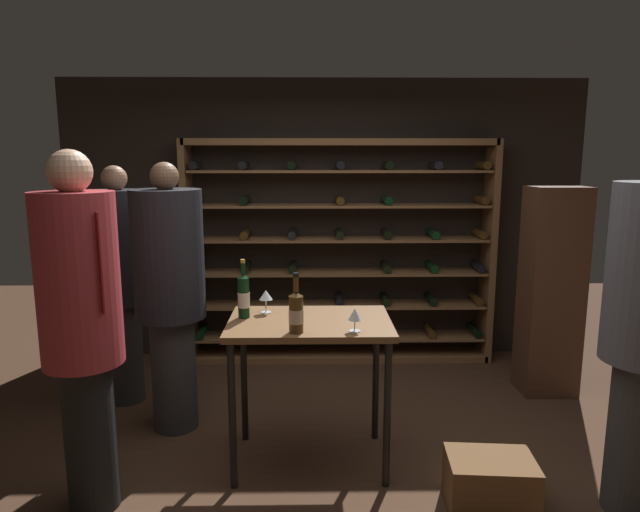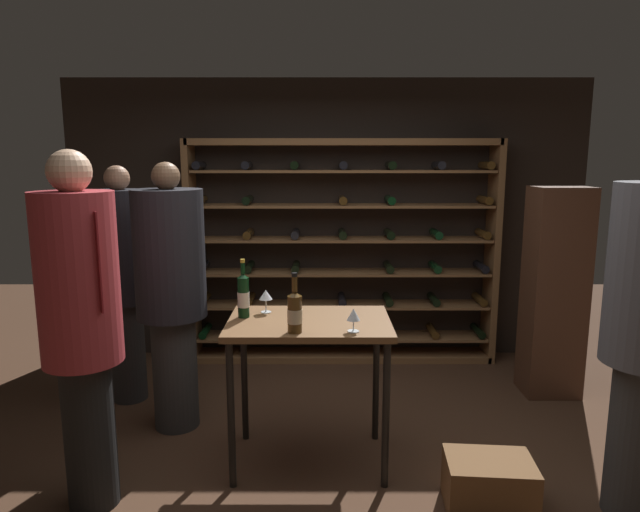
{
  "view_description": "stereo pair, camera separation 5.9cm",
  "coord_description": "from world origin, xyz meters",
  "px_view_note": "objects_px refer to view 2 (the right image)",
  "views": [
    {
      "loc": [
        -0.13,
        -3.25,
        1.94
      ],
      "look_at": [
        -0.07,
        0.21,
        1.32
      ],
      "focal_mm": 30.89,
      "sensor_mm": 36.0,
      "label": 1
    },
    {
      "loc": [
        -0.07,
        -3.25,
        1.94
      ],
      "look_at": [
        -0.07,
        0.21,
        1.32
      ],
      "focal_mm": 30.89,
      "sensor_mm": 36.0,
      "label": 2
    }
  ],
  "objects_px": {
    "wine_glass_stemmed_left": "(266,296)",
    "wine_bottle_black_capsule": "(295,312)",
    "person_host_in_suit": "(81,317)",
    "tasting_table": "(309,338)",
    "display_cabinet": "(554,293)",
    "wine_glass_stemmed_center": "(354,315)",
    "wine_bottle_green_slim": "(244,295)",
    "person_bystander_red_print": "(123,273)",
    "wine_crate": "(489,484)",
    "person_guest_blue_shirt": "(171,285)",
    "wine_rack": "(343,253)"
  },
  "relations": [
    {
      "from": "person_bystander_red_print",
      "to": "wine_crate",
      "type": "height_order",
      "value": "person_bystander_red_print"
    },
    {
      "from": "wine_glass_stemmed_center",
      "to": "wine_rack",
      "type": "bearing_deg",
      "value": 89.4
    },
    {
      "from": "display_cabinet",
      "to": "wine_glass_stemmed_left",
      "type": "relative_size",
      "value": 11.38
    },
    {
      "from": "person_guest_blue_shirt",
      "to": "person_host_in_suit",
      "type": "relative_size",
      "value": 0.96
    },
    {
      "from": "person_host_in_suit",
      "to": "person_bystander_red_print",
      "type": "bearing_deg",
      "value": 152.63
    },
    {
      "from": "display_cabinet",
      "to": "wine_glass_stemmed_center",
      "type": "relative_size",
      "value": 12.42
    },
    {
      "from": "wine_bottle_black_capsule",
      "to": "person_guest_blue_shirt",
      "type": "bearing_deg",
      "value": 141.33
    },
    {
      "from": "display_cabinet",
      "to": "wine_bottle_green_slim",
      "type": "bearing_deg",
      "value": -157.28
    },
    {
      "from": "person_host_in_suit",
      "to": "wine_glass_stemmed_left",
      "type": "bearing_deg",
      "value": 85.32
    },
    {
      "from": "wine_bottle_green_slim",
      "to": "display_cabinet",
      "type": "bearing_deg",
      "value": 22.72
    },
    {
      "from": "wine_bottle_black_capsule",
      "to": "wine_glass_stemmed_left",
      "type": "height_order",
      "value": "wine_bottle_black_capsule"
    },
    {
      "from": "wine_crate",
      "to": "wine_bottle_black_capsule",
      "type": "height_order",
      "value": "wine_bottle_black_capsule"
    },
    {
      "from": "wine_crate",
      "to": "display_cabinet",
      "type": "bearing_deg",
      "value": 58.23
    },
    {
      "from": "wine_bottle_black_capsule",
      "to": "person_bystander_red_print",
      "type": "bearing_deg",
      "value": 139.92
    },
    {
      "from": "display_cabinet",
      "to": "wine_bottle_green_slim",
      "type": "xyz_separation_m",
      "value": [
        -2.4,
        -1.0,
        0.23
      ]
    },
    {
      "from": "wine_rack",
      "to": "tasting_table",
      "type": "xyz_separation_m",
      "value": [
        -0.28,
        -1.86,
        -0.22
      ]
    },
    {
      "from": "person_bystander_red_print",
      "to": "person_host_in_suit",
      "type": "xyz_separation_m",
      "value": [
        0.27,
        -1.39,
        0.06
      ]
    },
    {
      "from": "wine_rack",
      "to": "display_cabinet",
      "type": "xyz_separation_m",
      "value": [
        1.7,
        -0.79,
        -0.19
      ]
    },
    {
      "from": "wine_crate",
      "to": "wine_glass_stemmed_center",
      "type": "bearing_deg",
      "value": 160.67
    },
    {
      "from": "person_guest_blue_shirt",
      "to": "wine_glass_stemmed_center",
      "type": "xyz_separation_m",
      "value": [
        1.24,
        -0.71,
        -0.01
      ]
    },
    {
      "from": "wine_glass_stemmed_center",
      "to": "person_guest_blue_shirt",
      "type": "bearing_deg",
      "value": 150.15
    },
    {
      "from": "wine_bottle_green_slim",
      "to": "wine_glass_stemmed_left",
      "type": "bearing_deg",
      "value": 39.23
    },
    {
      "from": "wine_bottle_green_slim",
      "to": "wine_glass_stemmed_left",
      "type": "height_order",
      "value": "wine_bottle_green_slim"
    },
    {
      "from": "person_host_in_suit",
      "to": "wine_rack",
      "type": "bearing_deg",
      "value": 108.63
    },
    {
      "from": "person_guest_blue_shirt",
      "to": "person_bystander_red_print",
      "type": "relative_size",
      "value": 1.02
    },
    {
      "from": "wine_crate",
      "to": "wine_bottle_black_capsule",
      "type": "xyz_separation_m",
      "value": [
        -1.09,
        0.25,
        0.93
      ]
    },
    {
      "from": "person_guest_blue_shirt",
      "to": "wine_bottle_green_slim",
      "type": "distance_m",
      "value": 0.71
    },
    {
      "from": "tasting_table",
      "to": "person_bystander_red_print",
      "type": "relative_size",
      "value": 0.53
    },
    {
      "from": "wine_glass_stemmed_center",
      "to": "display_cabinet",
      "type": "bearing_deg",
      "value": 37.1
    },
    {
      "from": "wine_rack",
      "to": "wine_glass_stemmed_left",
      "type": "height_order",
      "value": "wine_rack"
    },
    {
      "from": "wine_glass_stemmed_left",
      "to": "wine_bottle_black_capsule",
      "type": "bearing_deg",
      "value": -63.47
    },
    {
      "from": "tasting_table",
      "to": "wine_bottle_black_capsule",
      "type": "distance_m",
      "value": 0.35
    },
    {
      "from": "wine_glass_stemmed_left",
      "to": "wine_crate",
      "type": "bearing_deg",
      "value": -27.23
    },
    {
      "from": "person_host_in_suit",
      "to": "person_guest_blue_shirt",
      "type": "bearing_deg",
      "value": 127.6
    },
    {
      "from": "person_guest_blue_shirt",
      "to": "wine_bottle_black_capsule",
      "type": "height_order",
      "value": "person_guest_blue_shirt"
    },
    {
      "from": "wine_rack",
      "to": "person_host_in_suit",
      "type": "xyz_separation_m",
      "value": [
        -1.5,
        -2.3,
        0.05
      ]
    },
    {
      "from": "person_guest_blue_shirt",
      "to": "wine_glass_stemmed_left",
      "type": "bearing_deg",
      "value": -150.66
    },
    {
      "from": "person_bystander_red_print",
      "to": "display_cabinet",
      "type": "height_order",
      "value": "person_bystander_red_print"
    },
    {
      "from": "person_host_in_suit",
      "to": "tasting_table",
      "type": "bearing_deg",
      "value": 71.91
    },
    {
      "from": "wine_rack",
      "to": "display_cabinet",
      "type": "relative_size",
      "value": 1.7
    },
    {
      "from": "tasting_table",
      "to": "person_bystander_red_print",
      "type": "xyz_separation_m",
      "value": [
        -1.49,
        0.94,
        0.22
      ]
    },
    {
      "from": "wine_rack",
      "to": "wine_bottle_black_capsule",
      "type": "distance_m",
      "value": 2.13
    },
    {
      "from": "wine_crate",
      "to": "wine_bottle_black_capsule",
      "type": "relative_size",
      "value": 1.37
    },
    {
      "from": "tasting_table",
      "to": "display_cabinet",
      "type": "relative_size",
      "value": 0.59
    },
    {
      "from": "person_bystander_red_print",
      "to": "display_cabinet",
      "type": "bearing_deg",
      "value": 90.55
    },
    {
      "from": "wine_glass_stemmed_center",
      "to": "tasting_table",
      "type": "bearing_deg",
      "value": 138.4
    },
    {
      "from": "wine_rack",
      "to": "tasting_table",
      "type": "height_order",
      "value": "wine_rack"
    },
    {
      "from": "wine_bottle_green_slim",
      "to": "wine_glass_stemmed_left",
      "type": "xyz_separation_m",
      "value": [
        0.13,
        0.11,
        -0.03
      ]
    },
    {
      "from": "tasting_table",
      "to": "wine_glass_stemmed_center",
      "type": "bearing_deg",
      "value": -41.6
    },
    {
      "from": "display_cabinet",
      "to": "wine_glass_stemmed_center",
      "type": "height_order",
      "value": "display_cabinet"
    }
  ]
}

